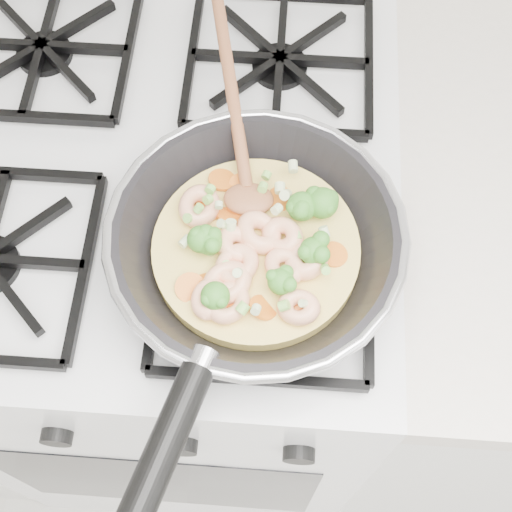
{
  "coord_description": "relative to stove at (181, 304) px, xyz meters",
  "views": [
    {
      "loc": [
        0.16,
        1.24,
        1.59
      ],
      "look_at": [
        0.14,
        1.57,
        0.93
      ],
      "focal_mm": 49.19,
      "sensor_mm": 36.0,
      "label": 1
    }
  ],
  "objects": [
    {
      "name": "skillet",
      "position": [
        0.14,
        -0.14,
        0.5
      ],
      "size": [
        0.31,
        0.63,
        0.1
      ],
      "rotation": [
        0.0,
        0.0,
        0.41
      ],
      "color": "black",
      "rests_on": "stove"
    },
    {
      "name": "stove",
      "position": [
        0.0,
        0.0,
        0.0
      ],
      "size": [
        0.6,
        0.6,
        0.92
      ],
      "color": "white",
      "rests_on": "ground"
    }
  ]
}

